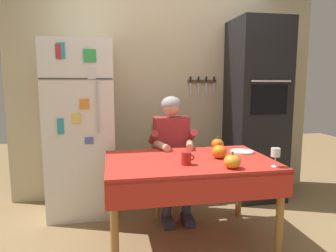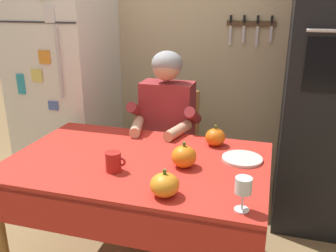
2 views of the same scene
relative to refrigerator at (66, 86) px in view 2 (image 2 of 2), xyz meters
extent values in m
cube|color=#BCAD89|center=(1.00, 0.39, 0.40)|extent=(3.70, 0.10, 2.60)
cube|color=#4C3823|center=(1.42, 0.33, 0.50)|extent=(0.36, 0.02, 0.04)
cube|color=silver|center=(1.27, 0.32, 0.41)|extent=(0.02, 0.01, 0.14)
cube|color=black|center=(1.27, 0.32, 0.53)|extent=(0.02, 0.01, 0.06)
cube|color=silver|center=(1.37, 0.32, 0.42)|extent=(0.02, 0.01, 0.13)
cube|color=black|center=(1.37, 0.32, 0.53)|extent=(0.02, 0.01, 0.06)
cube|color=silver|center=(1.47, 0.32, 0.40)|extent=(0.02, 0.01, 0.15)
cube|color=black|center=(1.47, 0.32, 0.53)|extent=(0.02, 0.01, 0.06)
cube|color=silver|center=(1.57, 0.32, 0.42)|extent=(0.02, 0.01, 0.11)
cube|color=black|center=(1.57, 0.32, 0.53)|extent=(0.02, 0.01, 0.06)
cube|color=white|center=(0.00, 0.00, 0.00)|extent=(0.68, 0.68, 1.80)
cylinder|color=silver|center=(0.19, -0.36, 0.25)|extent=(0.02, 0.02, 0.50)
cube|color=#333335|center=(0.00, -0.34, 0.52)|extent=(0.67, 0.01, 0.01)
cube|color=#E5D666|center=(-0.02, -0.35, 0.15)|extent=(0.09, 0.02, 0.09)
cube|color=silver|center=(0.14, -0.35, 0.57)|extent=(0.08, 0.01, 0.11)
cube|color=#4C66B7|center=(0.09, -0.35, -0.07)|extent=(0.08, 0.01, 0.07)
cube|color=orange|center=(0.07, -0.35, 0.28)|extent=(0.09, 0.01, 0.09)
cube|color=teal|center=(-0.16, -0.35, 0.08)|extent=(0.06, 0.01, 0.15)
cube|color=black|center=(2.00, 0.04, 0.15)|extent=(0.60, 0.60, 2.10)
cylinder|color=#9E6B33|center=(0.31, -1.25, -0.55)|extent=(0.06, 0.06, 0.70)
cylinder|color=#9E6B33|center=(0.31, -0.47, -0.55)|extent=(0.06, 0.06, 0.70)
cylinder|color=#9E6B33|center=(1.59, -0.47, -0.55)|extent=(0.06, 0.06, 0.70)
cube|color=red|center=(0.95, -0.86, -0.18)|extent=(1.40, 0.90, 0.04)
cube|color=red|center=(0.95, -1.30, -0.28)|extent=(1.40, 0.01, 0.20)
cube|color=tan|center=(0.93, -0.17, -0.47)|extent=(0.40, 0.40, 0.04)
cube|color=tan|center=(0.93, 0.01, -0.21)|extent=(0.36, 0.04, 0.48)
cylinder|color=tan|center=(0.76, -0.34, -0.69)|extent=(0.04, 0.04, 0.41)
cylinder|color=tan|center=(0.76, 0.00, -0.69)|extent=(0.04, 0.04, 0.41)
cylinder|color=tan|center=(1.10, -0.34, -0.69)|extent=(0.04, 0.04, 0.41)
cylinder|color=tan|center=(1.10, 0.00, -0.69)|extent=(0.04, 0.04, 0.41)
cube|color=#38384C|center=(0.83, -0.55, -0.86)|extent=(0.10, 0.22, 0.08)
cube|color=#38384C|center=(1.03, -0.55, -0.86)|extent=(0.10, 0.22, 0.08)
cylinder|color=#38384C|center=(0.83, -0.49, -0.67)|extent=(0.09, 0.09, 0.38)
cylinder|color=#38384C|center=(1.03, -0.49, -0.67)|extent=(0.09, 0.09, 0.38)
cube|color=#38384C|center=(0.84, -0.33, -0.40)|extent=(0.12, 0.40, 0.11)
cube|color=#38384C|center=(1.02, -0.33, -0.40)|extent=(0.12, 0.40, 0.11)
cube|color=#9E2D33|center=(0.93, -0.21, -0.11)|extent=(0.36, 0.20, 0.48)
cylinder|color=#9E2D33|center=(0.73, -0.28, -0.07)|extent=(0.07, 0.26, 0.18)
cylinder|color=#9E2D33|center=(1.13, -0.28, -0.07)|extent=(0.07, 0.26, 0.18)
cylinder|color=#D8A884|center=(0.79, -0.45, -0.13)|extent=(0.13, 0.27, 0.07)
cylinder|color=#D8A884|center=(1.07, -0.45, -0.13)|extent=(0.13, 0.27, 0.07)
sphere|color=#D8A884|center=(0.93, -0.23, 0.24)|extent=(0.19, 0.19, 0.19)
ellipsoid|color=#99999E|center=(0.93, -0.22, 0.26)|extent=(0.21, 0.21, 0.17)
cylinder|color=#B2231E|center=(0.88, -1.03, -0.11)|extent=(0.08, 0.08, 0.10)
torus|color=#B2231E|center=(0.93, -1.03, -0.10)|extent=(0.05, 0.01, 0.05)
cylinder|color=white|center=(1.54, -1.22, -0.16)|extent=(0.06, 0.06, 0.01)
cylinder|color=white|center=(1.54, -1.22, -0.12)|extent=(0.01, 0.01, 0.08)
cylinder|color=white|center=(1.54, -1.22, -0.04)|extent=(0.07, 0.07, 0.07)
ellipsoid|color=orange|center=(1.20, -1.20, -0.11)|extent=(0.13, 0.13, 0.11)
cylinder|color=#4C6023|center=(1.20, -1.20, -0.04)|extent=(0.02, 0.02, 0.02)
ellipsoid|color=orange|center=(1.32, -0.54, -0.11)|extent=(0.12, 0.12, 0.10)
cylinder|color=#4C6023|center=(1.32, -0.54, -0.04)|extent=(0.02, 0.02, 0.02)
ellipsoid|color=orange|center=(1.21, -0.88, -0.10)|extent=(0.13, 0.13, 0.12)
cylinder|color=#4C6023|center=(1.21, -0.88, -0.03)|extent=(0.02, 0.02, 0.02)
cylinder|color=silver|center=(1.50, -0.72, -0.15)|extent=(0.22, 0.22, 0.02)
camera|label=1|loc=(0.31, -3.32, 0.49)|focal=32.74mm
camera|label=2|loc=(1.62, -2.55, 0.66)|focal=38.80mm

